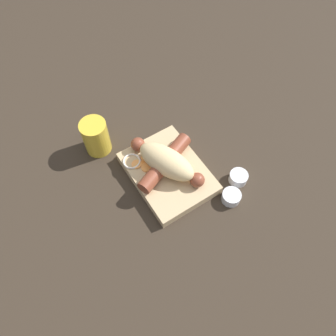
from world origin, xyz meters
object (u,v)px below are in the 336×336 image
at_px(bread_roll, 168,161).
at_px(condiment_cup_far, 238,178).
at_px(sausage, 167,162).
at_px(condiment_cup_near, 231,197).
at_px(drink_glass, 96,137).
at_px(food_tray, 168,173).

relative_size(bread_roll, condiment_cup_far, 3.64).
height_order(bread_roll, sausage, bread_roll).
xyz_separation_m(sausage, condiment_cup_near, (0.14, 0.08, -0.03)).
distance_m(condiment_cup_near, drink_glass, 0.35).
xyz_separation_m(bread_roll, condiment_cup_near, (0.13, 0.08, -0.04)).
height_order(food_tray, sausage, sausage).
distance_m(sausage, drink_glass, 0.18).
bearing_deg(drink_glass, sausage, 35.38).
relative_size(sausage, condiment_cup_near, 4.38).
distance_m(food_tray, sausage, 0.03).
xyz_separation_m(bread_roll, sausage, (-0.01, 0.00, -0.01)).
xyz_separation_m(food_tray, condiment_cup_near, (0.13, 0.09, -0.00)).
bearing_deg(drink_glass, bread_roll, 34.14).
bearing_deg(drink_glass, condiment_cup_far, 41.89).
relative_size(food_tray, drink_glass, 2.28).
bearing_deg(condiment_cup_far, drink_glass, -138.11).
distance_m(sausage, condiment_cup_near, 0.17).
xyz_separation_m(food_tray, condiment_cup_far, (0.10, 0.13, -0.00)).
height_order(condiment_cup_near, drink_glass, drink_glass).
bearing_deg(bread_roll, food_tray, -28.34).
bearing_deg(condiment_cup_far, sausage, -131.09).
xyz_separation_m(condiment_cup_near, condiment_cup_far, (-0.03, 0.04, 0.00)).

